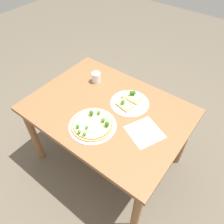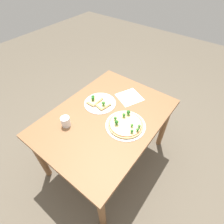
# 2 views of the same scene
# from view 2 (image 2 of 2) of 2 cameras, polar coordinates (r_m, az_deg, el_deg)

# --- Properties ---
(ground_plane) EXTENTS (8.00, 8.00, 0.00)m
(ground_plane) POSITION_cam_2_polar(r_m,az_deg,el_deg) (2.15, -1.50, -14.45)
(ground_plane) COLOR brown
(dining_table) EXTENTS (1.23, 0.90, 0.71)m
(dining_table) POSITION_cam_2_polar(r_m,az_deg,el_deg) (1.64, -1.90, -3.48)
(dining_table) COLOR brown
(dining_table) RESTS_ON ground_plane
(pizza_tray_whole) EXTENTS (0.35, 0.35, 0.07)m
(pizza_tray_whole) POSITION_cam_2_polar(r_m,az_deg,el_deg) (1.50, 4.47, -3.96)
(pizza_tray_whole) COLOR silver
(pizza_tray_whole) RESTS_ON dining_table
(pizza_tray_slice) EXTENTS (0.31, 0.31, 0.07)m
(pizza_tray_slice) POSITION_cam_2_polar(r_m,az_deg,el_deg) (1.69, -4.28, 3.15)
(pizza_tray_slice) COLOR silver
(pizza_tray_slice) RESTS_ON dining_table
(drinking_cup) EXTENTS (0.08, 0.08, 0.09)m
(drinking_cup) POSITION_cam_2_polar(r_m,az_deg,el_deg) (1.52, -14.89, -3.02)
(drinking_cup) COLOR white
(drinking_cup) RESTS_ON dining_table
(paper_menu) EXTENTS (0.29, 0.29, 0.00)m
(paper_menu) POSITION_cam_2_polar(r_m,az_deg,el_deg) (1.77, 5.73, 4.86)
(paper_menu) COLOR white
(paper_menu) RESTS_ON dining_table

